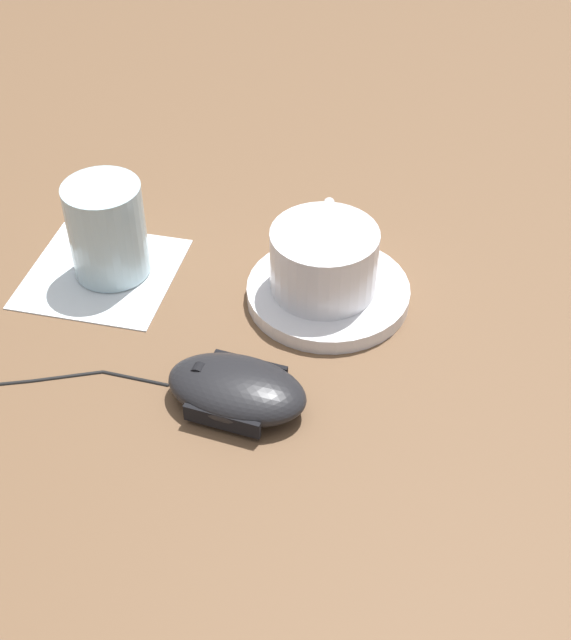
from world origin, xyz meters
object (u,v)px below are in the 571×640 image
Objects in this scene: drinking_glass at (108,228)px; saucer at (328,293)px; computer_mouse at (236,389)px; coffee_cup at (324,259)px.

saucer is at bearing -82.58° from drinking_glass.
drinking_glass is at bearing 54.82° from computer_mouse.
computer_mouse is at bearing 170.36° from coffee_cup.
drinking_glass is at bearing 97.42° from saucer.
computer_mouse reaches higher than saucer.
drinking_glass is (-0.02, 0.19, 0.04)m from saucer.
computer_mouse is (-0.14, 0.03, 0.01)m from saucer.
coffee_cup is at bearing -9.64° from computer_mouse.
saucer is 1.20× the size of coffee_cup.
coffee_cup is at bearing -82.19° from drinking_glass.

